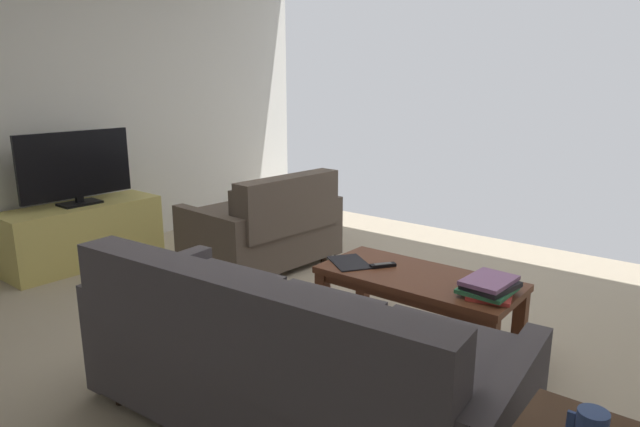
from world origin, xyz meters
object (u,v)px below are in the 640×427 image
(book_stack, at_px, (489,287))
(coffee_table, at_px, (418,286))
(sofa_main, at_px, (284,360))
(loveseat_near, at_px, (266,227))
(tv_remote, at_px, (383,265))
(loose_magazine, at_px, (349,262))
(tv_stand, at_px, (83,234))
(flat_tv, at_px, (76,167))

(book_stack, bearing_deg, coffee_table, -5.11)
(sofa_main, xyz_separation_m, loveseat_near, (1.63, -1.58, -0.02))
(tv_remote, bearing_deg, loose_magazine, 18.89)
(sofa_main, height_order, tv_stand, sofa_main)
(sofa_main, relative_size, coffee_table, 1.74)
(loveseat_near, height_order, book_stack, loveseat_near)
(coffee_table, bearing_deg, flat_tv, 9.03)
(sofa_main, height_order, loveseat_near, sofa_main)
(sofa_main, relative_size, loose_magazine, 6.89)
(sofa_main, distance_m, loveseat_near, 2.27)
(tv_stand, bearing_deg, coffee_table, -170.95)
(coffee_table, bearing_deg, tv_stand, 9.05)
(flat_tv, height_order, tv_remote, flat_tv)
(loveseat_near, distance_m, coffee_table, 1.73)
(coffee_table, xyz_separation_m, tv_remote, (0.24, 0.01, 0.08))
(sofa_main, bearing_deg, book_stack, -113.50)
(sofa_main, relative_size, tv_remote, 12.91)
(loveseat_near, bearing_deg, tv_stand, 35.94)
(tv_stand, bearing_deg, sofa_main, 167.14)
(coffee_table, bearing_deg, book_stack, 174.89)
(flat_tv, relative_size, loose_magazine, 3.22)
(flat_tv, distance_m, book_stack, 3.42)
(book_stack, bearing_deg, loveseat_near, -13.13)
(sofa_main, bearing_deg, flat_tv, -12.89)
(sofa_main, distance_m, tv_remote, 1.14)
(loveseat_near, relative_size, flat_tv, 1.31)
(tv_stand, bearing_deg, book_stack, -172.78)
(tv_stand, distance_m, loose_magazine, 2.53)
(sofa_main, xyz_separation_m, flat_tv, (2.90, -0.66, 0.48))
(loveseat_near, bearing_deg, coffee_table, 164.81)
(flat_tv, distance_m, loose_magazine, 2.56)
(sofa_main, height_order, flat_tv, flat_tv)
(tv_remote, bearing_deg, coffee_table, -178.46)
(sofa_main, relative_size, book_stack, 6.42)
(tv_stand, bearing_deg, loveseat_near, -144.06)
(flat_tv, bearing_deg, tv_stand, 67.19)
(loveseat_near, bearing_deg, tv_remote, 162.20)
(loveseat_near, xyz_separation_m, book_stack, (-2.11, 0.49, 0.13))
(book_stack, relative_size, loose_magazine, 1.07)
(tv_stand, relative_size, book_stack, 4.06)
(tv_stand, bearing_deg, tv_remote, -170.30)
(loose_magazine, bearing_deg, tv_stand, -46.69)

